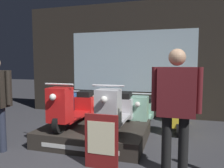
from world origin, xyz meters
The scene contains 10 objects.
shop_wall_back centered at (0.00, 3.73, 1.60)m, with size 6.41×0.09×3.20m.
display_platform centered at (-0.25, 1.48, 0.14)m, with size 1.95×1.56×0.29m.
scooter_display_left centered at (-0.68, 1.47, 0.64)m, with size 0.53×1.61×0.87m.
scooter_display_right centered at (0.19, 1.47, 0.64)m, with size 0.53×1.61×0.87m.
scooter_backrow_0 centered at (-1.15, 2.75, 0.35)m, with size 0.53×1.61×0.87m.
scooter_backrow_1 centered at (-0.33, 2.75, 0.35)m, with size 0.53×1.61×0.87m.
scooter_backrow_2 centered at (0.49, 2.75, 0.35)m, with size 0.53×1.61×0.87m.
scooter_backrow_3 centered at (1.31, 2.75, 0.35)m, with size 0.53×1.61×0.87m.
person_right_browsing centered at (1.24, 0.53, 1.01)m, with size 0.64×0.27×1.68m.
price_sign_board centered at (0.24, 0.42, 0.40)m, with size 0.49×0.04×0.78m.
Camera 1 is at (1.22, -2.40, 1.49)m, focal length 35.00 mm.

